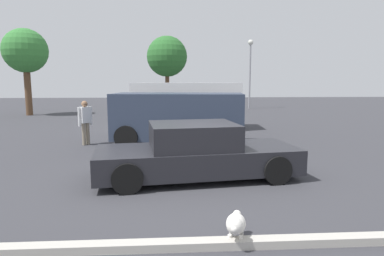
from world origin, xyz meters
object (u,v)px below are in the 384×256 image
object	(u,v)px
dog	(236,224)
pedestrian	(85,119)
van_white	(187,104)
suv_dark	(178,117)
sedan_foreground	(196,153)
light_post_near	(250,61)

from	to	relation	value
dog	pedestrian	xyz separation A→B (m)	(-3.94, 7.49, 0.64)
dog	van_white	distance (m)	11.50
van_white	suv_dark	bearing A→B (deg)	-93.33
van_white	pedestrian	bearing A→B (deg)	-130.32
sedan_foreground	suv_dark	world-z (taller)	suv_dark
van_white	pedestrian	size ratio (longest dim) A/B	3.29
suv_dark	pedestrian	distance (m)	3.32
sedan_foreground	suv_dark	xyz separation A→B (m)	(-0.32, 4.16, 0.42)
sedan_foreground	van_white	bearing A→B (deg)	81.48
dog	van_white	xyz separation A→B (m)	(-0.14, 11.46, 0.90)
dog	light_post_near	size ratio (longest dim) A/B	0.11
sedan_foreground	dog	distance (m)	3.22
suv_dark	light_post_near	xyz separation A→B (m)	(6.33, 15.65, 2.91)
van_white	dog	bearing A→B (deg)	-85.94
pedestrian	light_post_near	world-z (taller)	light_post_near
sedan_foreground	pedestrian	distance (m)	5.63
sedan_foreground	suv_dark	bearing A→B (deg)	87.00
van_white	suv_dark	xyz separation A→B (m)	(-0.48, -4.11, -0.18)
sedan_foreground	light_post_near	distance (m)	20.96
van_white	light_post_near	world-z (taller)	light_post_near
suv_dark	pedestrian	size ratio (longest dim) A/B	2.99
suv_dark	sedan_foreground	bearing A→B (deg)	-78.40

